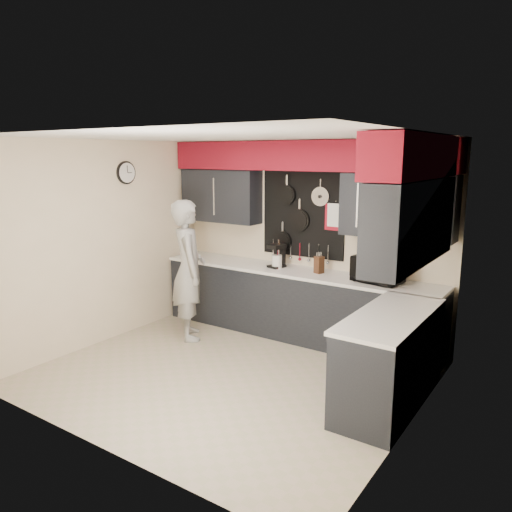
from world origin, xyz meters
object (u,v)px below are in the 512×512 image
Objects in this scene: coffee_maker at (278,255)px; microwave at (378,269)px; utensil_crock at (277,261)px; person at (189,270)px; knife_block at (319,265)px.

microwave is at bearing 11.33° from coffee_maker.
utensil_crock is (-1.39, -0.02, -0.07)m from microwave.
person reaches higher than coffee_maker.
knife_block is 0.61m from utensil_crock.
knife_block is 0.69× the size of coffee_maker.
knife_block is 1.70m from person.
coffee_maker reaches higher than knife_block.
utensil_crock is 1.18m from person.
person reaches higher than microwave.
person reaches higher than knife_block.
knife_block is at bearing 4.62° from utensil_crock.
utensil_crock is 0.56× the size of coffee_maker.
microwave is at bearing -117.48° from person.
microwave is 1.39m from utensil_crock.
utensil_crock is at bearing -95.52° from person.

